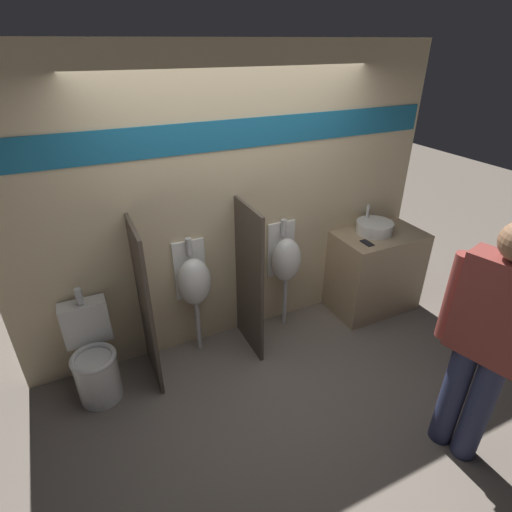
{
  "coord_description": "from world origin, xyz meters",
  "views": [
    {
      "loc": [
        -1.29,
        -2.54,
        2.68
      ],
      "look_at": [
        0.0,
        0.17,
        1.05
      ],
      "focal_mm": 28.0,
      "sensor_mm": 36.0,
      "label": 1
    }
  ],
  "objects_px": {
    "sink_basin": "(374,227)",
    "urinal_near_counter": "(194,282)",
    "toilet": "(94,360)",
    "urinal_far": "(286,260)",
    "person_in_vest": "(487,340)",
    "cell_phone": "(367,243)"
  },
  "relations": [
    {
      "from": "sink_basin",
      "to": "urinal_near_counter",
      "type": "height_order",
      "value": "same"
    },
    {
      "from": "urinal_near_counter",
      "to": "toilet",
      "type": "bearing_deg",
      "value": -170.49
    },
    {
      "from": "sink_basin",
      "to": "urinal_near_counter",
      "type": "bearing_deg",
      "value": 176.8
    },
    {
      "from": "toilet",
      "to": "urinal_far",
      "type": "bearing_deg",
      "value": 4.79
    },
    {
      "from": "sink_basin",
      "to": "toilet",
      "type": "distance_m",
      "value": 2.95
    },
    {
      "from": "urinal_near_counter",
      "to": "urinal_far",
      "type": "relative_size",
      "value": 1.0
    },
    {
      "from": "sink_basin",
      "to": "toilet",
      "type": "relative_size",
      "value": 0.4
    },
    {
      "from": "cell_phone",
      "to": "toilet",
      "type": "distance_m",
      "value": 2.71
    },
    {
      "from": "urinal_near_counter",
      "to": "cell_phone",
      "type": "bearing_deg",
      "value": -9.3
    },
    {
      "from": "sink_basin",
      "to": "toilet",
      "type": "bearing_deg",
      "value": -178.99
    },
    {
      "from": "urinal_far",
      "to": "toilet",
      "type": "bearing_deg",
      "value": -175.21
    },
    {
      "from": "person_in_vest",
      "to": "toilet",
      "type": "bearing_deg",
      "value": 38.43
    },
    {
      "from": "sink_basin",
      "to": "person_in_vest",
      "type": "height_order",
      "value": "person_in_vest"
    },
    {
      "from": "urinal_near_counter",
      "to": "toilet",
      "type": "height_order",
      "value": "urinal_near_counter"
    },
    {
      "from": "sink_basin",
      "to": "toilet",
      "type": "xyz_separation_m",
      "value": [
        -2.88,
        -0.05,
        -0.63
      ]
    },
    {
      "from": "cell_phone",
      "to": "urinal_near_counter",
      "type": "height_order",
      "value": "urinal_near_counter"
    },
    {
      "from": "urinal_near_counter",
      "to": "person_in_vest",
      "type": "height_order",
      "value": "person_in_vest"
    },
    {
      "from": "person_in_vest",
      "to": "cell_phone",
      "type": "bearing_deg",
      "value": -27.61
    },
    {
      "from": "cell_phone",
      "to": "urinal_far",
      "type": "relative_size",
      "value": 0.12
    },
    {
      "from": "toilet",
      "to": "person_in_vest",
      "type": "relative_size",
      "value": 0.52
    },
    {
      "from": "cell_phone",
      "to": "urinal_near_counter",
      "type": "bearing_deg",
      "value": 170.7
    },
    {
      "from": "urinal_far",
      "to": "person_in_vest",
      "type": "xyz_separation_m",
      "value": [
        0.42,
        -1.85,
        0.24
      ]
    }
  ]
}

